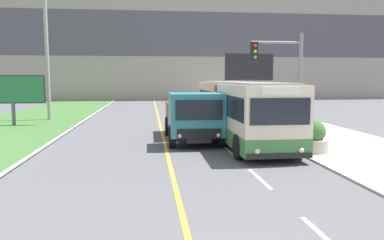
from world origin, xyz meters
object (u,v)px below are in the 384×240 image
at_px(city_bus, 239,110).
at_px(traffic_light_mast, 284,76).
at_px(billboard_large, 249,68).
at_px(planter_round_far, 235,109).
at_px(planter_round_near, 314,138).
at_px(planter_round_second, 277,124).
at_px(utility_pole_far, 46,39).
at_px(planter_round_third, 251,115).
at_px(billboard_small, 12,90).
at_px(dump_truck, 193,118).
at_px(car_distant, 197,103).

xyz_separation_m(city_bus, traffic_light_mast, (1.10, -3.52, 1.75)).
relative_size(billboard_large, planter_round_far, 4.22).
distance_m(planter_round_near, planter_round_second, 5.11).
distance_m(utility_pole_far, traffic_light_mast, 19.73).
height_order(billboard_large, planter_round_second, billboard_large).
height_order(traffic_light_mast, planter_round_third, traffic_light_mast).
height_order(billboard_small, planter_round_near, billboard_small).
height_order(city_bus, planter_round_near, city_bus).
xyz_separation_m(traffic_light_mast, planter_round_far, (1.31, 14.70, -2.62)).
relative_size(billboard_small, planter_round_near, 3.12).
distance_m(traffic_light_mast, planter_round_near, 2.91).
height_order(utility_pole_far, planter_round_far, utility_pole_far).
height_order(utility_pole_far, planter_round_near, utility_pole_far).
bearing_deg(billboard_large, planter_round_near, -98.29).
distance_m(billboard_small, planter_round_far, 16.79).
relative_size(billboard_small, planter_round_far, 3.16).
bearing_deg(city_bus, planter_round_second, 21.77).
height_order(traffic_light_mast, planter_round_near, traffic_light_mast).
relative_size(utility_pole_far, planter_round_far, 9.02).
distance_m(city_bus, billboard_large, 19.54).
xyz_separation_m(billboard_large, billboard_small, (-19.36, -11.28, -1.82)).
bearing_deg(billboard_small, city_bus, -27.73).
bearing_deg(billboard_large, planter_round_third, -104.38).
bearing_deg(dump_truck, utility_pole_far, 130.30).
bearing_deg(traffic_light_mast, billboard_small, 144.15).
bearing_deg(traffic_light_mast, car_distant, 92.13).
bearing_deg(city_bus, utility_pole_far, 139.27).
bearing_deg(planter_round_near, utility_pole_far, 134.63).
distance_m(planter_round_near, planter_round_third, 10.21).
xyz_separation_m(car_distant, planter_round_second, (2.17, -18.32, -0.06)).
xyz_separation_m(dump_truck, planter_round_second, (4.95, 1.91, -0.64)).
xyz_separation_m(city_bus, dump_truck, (-2.53, -0.94, -0.27)).
relative_size(billboard_large, planter_round_third, 4.35).
xyz_separation_m(dump_truck, planter_round_third, (4.87, 7.02, -0.60)).
bearing_deg(planter_round_third, billboard_large, 75.62).
bearing_deg(billboard_small, utility_pole_far, 66.13).
relative_size(billboard_large, billboard_small, 1.34).
distance_m(dump_truck, planter_round_far, 13.11).
bearing_deg(car_distant, billboard_large, -7.99).
distance_m(billboard_large, billboard_small, 22.49).
bearing_deg(car_distant, planter_round_far, -75.08).
height_order(traffic_light_mast, billboard_large, billboard_large).
height_order(city_bus, car_distant, city_bus).
relative_size(city_bus, traffic_light_mast, 2.44).
height_order(traffic_light_mast, billboard_small, traffic_light_mast).
bearing_deg(car_distant, dump_truck, -97.83).
bearing_deg(utility_pole_far, dump_truck, -49.70).
distance_m(car_distant, billboard_large, 6.39).
bearing_deg(planter_round_near, billboard_large, 81.71).
bearing_deg(billboard_large, planter_round_far, -112.96).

